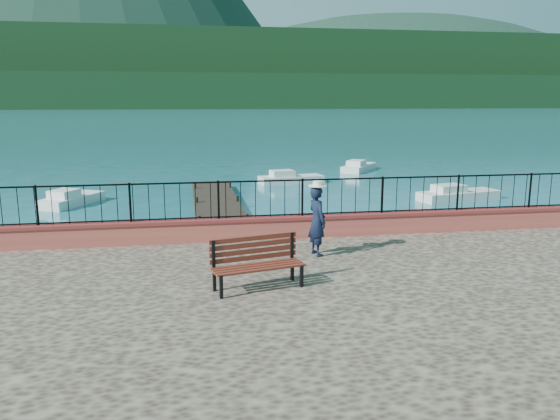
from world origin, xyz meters
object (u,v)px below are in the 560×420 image
object	(u,v)px
boat_5	(359,165)
person	(317,221)
boat_0	(134,235)
boat_3	(72,196)
boat_4	(291,176)
boat_2	(459,192)
park_bench	(258,274)

from	to	relation	value
boat_5	person	bearing A→B (deg)	-163.48
boat_0	boat_3	size ratio (longest dim) A/B	1.10
boat_3	boat_5	distance (m)	19.50
boat_0	boat_5	world-z (taller)	same
boat_4	boat_5	distance (m)	7.40
boat_2	boat_5	xyz separation A→B (m)	(-1.37, 11.48, 0.00)
person	park_bench	bearing A→B (deg)	127.15
boat_0	boat_3	bearing A→B (deg)	96.60
boat_3	park_bench	bearing A→B (deg)	-129.78
boat_2	park_bench	bearing A→B (deg)	-141.34
park_bench	boat_0	world-z (taller)	park_bench
person	boat_4	bearing A→B (deg)	-23.13
person	boat_5	bearing A→B (deg)	-34.14
boat_2	boat_5	bearing A→B (deg)	84.84
boat_3	boat_4	size ratio (longest dim) A/B	0.88
park_bench	boat_4	distance (m)	21.56
boat_0	person	bearing A→B (deg)	-68.67
person	boat_5	distance (m)	25.30
park_bench	boat_4	xyz separation A→B (m)	(4.72, 21.00, -1.10)
person	boat_3	xyz separation A→B (m)	(-8.26, 14.10, -1.62)
person	boat_0	distance (m)	7.86
park_bench	boat_2	distance (m)	18.53
boat_2	person	bearing A→B (deg)	-141.43
boat_3	boat_4	distance (m)	12.30
person	boat_0	xyz separation A→B (m)	(-4.76, 6.04, -1.62)
boat_0	boat_5	bearing A→B (deg)	35.78
park_bench	boat_0	size ratio (longest dim) A/B	0.52
boat_3	person	bearing A→B (deg)	-121.57
person	boat_3	bearing A→B (deg)	16.40
boat_0	boat_3	distance (m)	8.79
park_bench	person	xyz separation A→B (m)	(1.67, 2.08, 0.52)
boat_0	boat_2	bearing A→B (deg)	5.71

